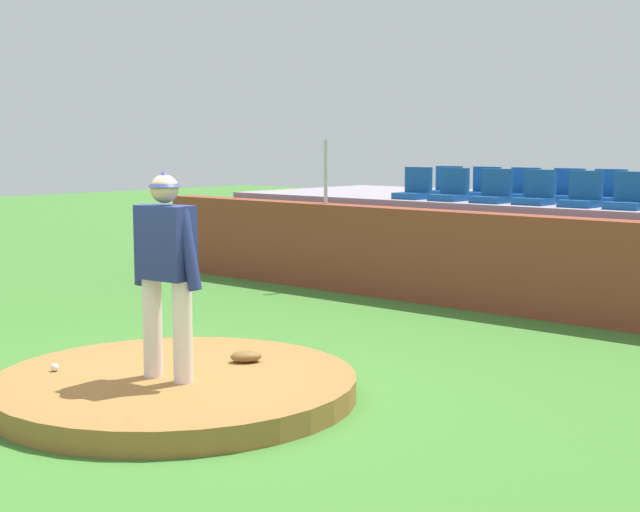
% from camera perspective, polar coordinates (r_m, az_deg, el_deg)
% --- Properties ---
extents(ground_plane, '(60.00, 60.00, 0.00)m').
position_cam_1_polar(ground_plane, '(8.49, -8.98, -8.73)').
color(ground_plane, '#3F792D').
extents(pitchers_mound, '(3.28, 3.28, 0.21)m').
position_cam_1_polar(pitchers_mound, '(8.46, -9.00, -8.04)').
color(pitchers_mound, '#9C6833').
rests_on(pitchers_mound, ground_plane).
extents(pitcher, '(0.78, 0.33, 1.85)m').
position_cam_1_polar(pitcher, '(8.10, -9.58, -0.23)').
color(pitcher, white).
rests_on(pitcher, pitchers_mound).
extents(baseball, '(0.07, 0.07, 0.07)m').
position_cam_1_polar(baseball, '(8.80, -16.20, -6.68)').
color(baseball, white).
rests_on(baseball, pitchers_mound).
extents(fielding_glove, '(0.34, 0.36, 0.11)m').
position_cam_1_polar(fielding_glove, '(8.82, -4.63, -6.26)').
color(fielding_glove, brown).
rests_on(fielding_glove, pitchers_mound).
extents(brick_barrier, '(13.18, 0.40, 1.34)m').
position_cam_1_polar(brick_barrier, '(12.70, 11.04, -0.42)').
color(brick_barrier, brown).
rests_on(brick_barrier, ground_plane).
extents(fence_post_left, '(0.06, 0.06, 1.00)m').
position_cam_1_polar(fence_post_left, '(14.41, 0.36, 5.27)').
color(fence_post_left, silver).
rests_on(fence_post_left, brick_barrier).
extents(bleacher_platform, '(11.45, 3.72, 1.42)m').
position_cam_1_polar(bleacher_platform, '(14.77, 15.61, 0.62)').
color(bleacher_platform, '#998C9C').
rests_on(bleacher_platform, ground_plane).
extents(stadium_chair_0, '(0.48, 0.44, 0.50)m').
position_cam_1_polar(stadium_chair_0, '(14.61, 5.92, 4.18)').
color(stadium_chair_0, '#134E96').
rests_on(stadium_chair_0, bleacher_platform).
extents(stadium_chair_1, '(0.48, 0.44, 0.50)m').
position_cam_1_polar(stadium_chair_1, '(14.20, 8.16, 4.06)').
color(stadium_chair_1, '#134E96').
rests_on(stadium_chair_1, bleacher_platform).
extents(stadium_chair_2, '(0.48, 0.44, 0.50)m').
position_cam_1_polar(stadium_chair_2, '(13.82, 10.74, 3.93)').
color(stadium_chair_2, '#134E96').
rests_on(stadium_chair_2, bleacher_platform).
extents(stadium_chair_3, '(0.48, 0.44, 0.50)m').
position_cam_1_polar(stadium_chair_3, '(13.53, 13.32, 3.80)').
color(stadium_chair_3, '#134E96').
rests_on(stadium_chair_3, bleacher_platform).
extents(stadium_chair_4, '(0.48, 0.44, 0.50)m').
position_cam_1_polar(stadium_chair_4, '(13.19, 16.04, 3.64)').
color(stadium_chair_4, '#134E96').
rests_on(stadium_chair_4, bleacher_platform).
extents(stadium_chair_5, '(0.48, 0.44, 0.50)m').
position_cam_1_polar(stadium_chair_5, '(12.92, 18.67, 3.47)').
color(stadium_chair_5, '#134E96').
rests_on(stadium_chair_5, bleacher_platform).
extents(stadium_chair_7, '(0.48, 0.44, 0.50)m').
position_cam_1_polar(stadium_chair_7, '(15.36, 7.82, 4.29)').
color(stadium_chair_7, '#134E96').
rests_on(stadium_chair_7, bleacher_platform).
extents(stadium_chair_8, '(0.48, 0.44, 0.50)m').
position_cam_1_polar(stadium_chair_8, '(15.01, 10.15, 4.18)').
color(stadium_chair_8, '#134E96').
rests_on(stadium_chair_8, bleacher_platform).
extents(stadium_chair_9, '(0.48, 0.44, 0.50)m').
position_cam_1_polar(stadium_chair_9, '(14.61, 12.50, 4.05)').
color(stadium_chair_9, '#134E96').
rests_on(stadium_chair_9, bleacher_platform).
extents(stadium_chair_10, '(0.48, 0.44, 0.50)m').
position_cam_1_polar(stadium_chair_10, '(14.32, 15.08, 3.91)').
color(stadium_chair_10, '#134E96').
rests_on(stadium_chair_10, bleacher_platform).
extents(stadium_chair_11, '(0.48, 0.44, 0.50)m').
position_cam_1_polar(stadium_chair_11, '(14.04, 17.48, 3.78)').
color(stadium_chair_11, '#134E96').
rests_on(stadium_chair_11, bleacher_platform).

